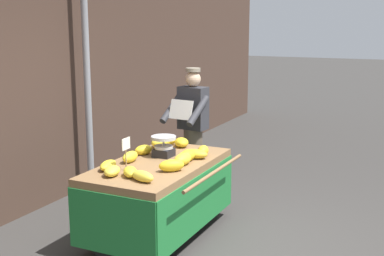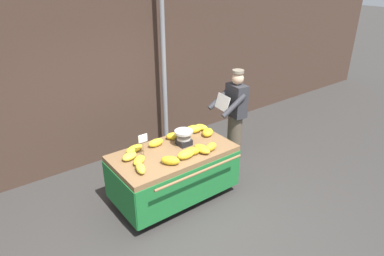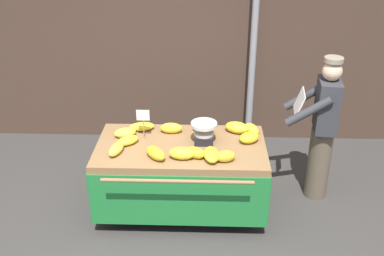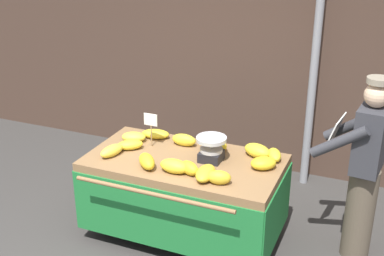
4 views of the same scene
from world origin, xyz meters
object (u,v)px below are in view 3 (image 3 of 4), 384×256
(banana_bunch_4, at_px, (211,155))
(banana_bunch_8, at_px, (171,128))
(banana_bunch_13, at_px, (225,156))
(banana_bunch_0, at_px, (128,140))
(street_pole, at_px, (254,36))
(banana_bunch_2, at_px, (237,127))
(banana_cart, at_px, (181,163))
(banana_bunch_7, at_px, (195,153))
(weighing_scale, at_px, (204,133))
(banana_bunch_5, at_px, (182,153))
(banana_bunch_11, at_px, (249,137))
(vendor_person, at_px, (322,129))
(banana_bunch_1, at_px, (202,127))
(price_sign, at_px, (143,118))
(banana_bunch_12, at_px, (252,129))
(banana_bunch_9, at_px, (125,133))
(banana_bunch_3, at_px, (142,127))
(banana_bunch_6, at_px, (156,153))
(banana_bunch_10, at_px, (116,149))

(banana_bunch_4, xyz_separation_m, banana_bunch_8, (-0.44, 0.56, 0.01))
(banana_bunch_13, bearing_deg, banana_bunch_0, 162.87)
(banana_bunch_4, height_order, banana_bunch_8, banana_bunch_8)
(street_pole, height_order, banana_bunch_2, street_pole)
(banana_cart, height_order, banana_bunch_7, banana_bunch_7)
(banana_bunch_0, bearing_deg, weighing_scale, 5.05)
(banana_bunch_5, xyz_separation_m, banana_bunch_8, (-0.15, 0.56, -0.00))
(banana_cart, bearing_deg, banana_bunch_2, 26.75)
(banana_cart, xyz_separation_m, banana_bunch_11, (0.73, 0.09, 0.28))
(banana_cart, xyz_separation_m, vendor_person, (1.56, 0.34, 0.26))
(banana_bunch_1, bearing_deg, banana_bunch_0, -157.91)
(banana_bunch_2, bearing_deg, banana_bunch_5, -134.79)
(banana_bunch_2, distance_m, banana_bunch_5, 0.83)
(price_sign, relative_size, banana_bunch_12, 1.49)
(banana_cart, distance_m, banana_bunch_11, 0.79)
(weighing_scale, distance_m, banana_bunch_9, 0.87)
(banana_bunch_3, height_order, banana_bunch_9, banana_bunch_9)
(price_sign, distance_m, banana_bunch_13, 1.00)
(banana_bunch_1, xyz_separation_m, banana_bunch_8, (-0.34, -0.04, 0.00))
(banana_bunch_1, relative_size, banana_bunch_2, 0.83)
(banana_bunch_1, height_order, banana_bunch_13, banana_bunch_13)
(weighing_scale, distance_m, banana_bunch_1, 0.25)
(banana_bunch_1, relative_size, banana_bunch_5, 0.83)
(banana_bunch_0, height_order, banana_bunch_1, banana_bunch_1)
(banana_bunch_0, xyz_separation_m, banana_bunch_2, (1.18, 0.31, 0.02))
(banana_bunch_5, bearing_deg, banana_bunch_8, 105.17)
(banana_bunch_9, bearing_deg, banana_bunch_3, 44.44)
(street_pole, relative_size, banana_bunch_13, 15.80)
(banana_bunch_1, distance_m, vendor_person, 1.35)
(banana_bunch_1, bearing_deg, banana_bunch_2, -0.72)
(price_sign, distance_m, banana_bunch_6, 0.50)
(banana_bunch_3, distance_m, banana_bunch_8, 0.34)
(banana_bunch_1, height_order, banana_bunch_8, banana_bunch_8)
(weighing_scale, bearing_deg, banana_bunch_9, 173.29)
(banana_bunch_7, bearing_deg, banana_bunch_11, 31.23)
(banana_cart, height_order, banana_bunch_3, banana_bunch_3)
(street_pole, height_order, banana_bunch_12, street_pole)
(banana_bunch_2, relative_size, banana_bunch_3, 0.95)
(banana_bunch_10, height_order, banana_bunch_13, banana_bunch_13)
(banana_bunch_11, xyz_separation_m, banana_bunch_12, (0.04, 0.22, -0.01))
(banana_bunch_10, distance_m, banana_bunch_11, 1.41)
(street_pole, xyz_separation_m, price_sign, (-1.28, -1.42, -0.51))
(banana_bunch_8, relative_size, banana_bunch_13, 1.22)
(price_sign, height_order, banana_bunch_8, price_sign)
(banana_bunch_4, relative_size, banana_bunch_7, 1.42)
(banana_bunch_5, distance_m, banana_bunch_6, 0.27)
(banana_bunch_6, bearing_deg, banana_bunch_5, 1.55)
(weighing_scale, relative_size, banana_bunch_13, 1.38)
(banana_bunch_0, relative_size, banana_bunch_11, 1.06)
(weighing_scale, xyz_separation_m, banana_bunch_7, (-0.08, -0.32, -0.06))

